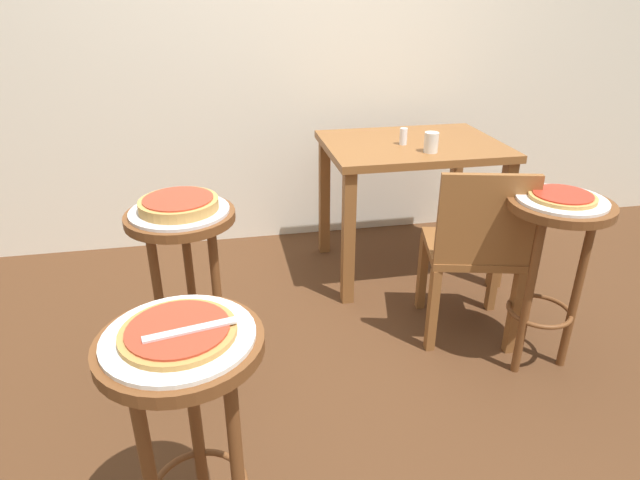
{
  "coord_description": "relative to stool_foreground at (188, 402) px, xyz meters",
  "views": [
    {
      "loc": [
        -0.42,
        -1.7,
        1.53
      ],
      "look_at": [
        -0.08,
        0.05,
        0.68
      ],
      "focal_mm": 30.38,
      "sensor_mm": 36.0,
      "label": 1
    }
  ],
  "objects": [
    {
      "name": "stool_middle",
      "position": [
        1.44,
        0.65,
        0.0
      ],
      "size": [
        0.41,
        0.41,
        0.76
      ],
      "color": "brown",
      "rests_on": "ground_plane"
    },
    {
      "name": "wooden_chair",
      "position": [
        1.22,
        0.87,
        -0.1
      ],
      "size": [
        0.48,
        0.48,
        0.85
      ],
      "color": "brown",
      "rests_on": "ground_plane"
    },
    {
      "name": "pizza_middle",
      "position": [
        1.44,
        0.65,
        0.22
      ],
      "size": [
        0.26,
        0.26,
        0.02
      ],
      "color": "tan",
      "rests_on": "serving_plate_middle"
    },
    {
      "name": "condiment_shaker",
      "position": [
        1.1,
        1.55,
        0.24
      ],
      "size": [
        0.04,
        0.04,
        0.09
      ],
      "primitive_type": "cylinder",
      "color": "white",
      "rests_on": "dining_table"
    },
    {
      "name": "stool_foreground",
      "position": [
        0.0,
        0.0,
        0.0
      ],
      "size": [
        0.41,
        0.41,
        0.76
      ],
      "color": "brown",
      "rests_on": "ground_plane"
    },
    {
      "name": "pizza_leftside",
      "position": [
        -0.03,
        0.82,
        0.23
      ],
      "size": [
        0.29,
        0.29,
        0.05
      ],
      "color": "tan",
      "rests_on": "serving_plate_leftside"
    },
    {
      "name": "pizza_foreground",
      "position": [
        -0.0,
        -0.0,
        0.22
      ],
      "size": [
        0.28,
        0.28,
        0.02
      ],
      "color": "#B78442",
      "rests_on": "serving_plate_foreground"
    },
    {
      "name": "serving_plate_leftside",
      "position": [
        -0.03,
        0.82,
        0.2
      ],
      "size": [
        0.37,
        0.37,
        0.01
      ],
      "primitive_type": "cylinder",
      "color": "silver",
      "rests_on": "stool_leftside"
    },
    {
      "name": "serving_plate_middle",
      "position": [
        1.44,
        0.65,
        0.2
      ],
      "size": [
        0.35,
        0.35,
        0.01
      ],
      "primitive_type": "cylinder",
      "color": "silver",
      "rests_on": "stool_middle"
    },
    {
      "name": "stool_leftside",
      "position": [
        -0.03,
        0.82,
        0.0
      ],
      "size": [
        0.41,
        0.41,
        0.76
      ],
      "color": "brown",
      "rests_on": "ground_plane"
    },
    {
      "name": "ground_plane",
      "position": [
        0.55,
        0.59,
        -0.57
      ],
      "size": [
        6.0,
        6.0,
        0.0
      ],
      "primitive_type": "plane",
      "color": "#4C2D19"
    },
    {
      "name": "pizza_server_knife",
      "position": [
        0.03,
        -0.02,
        0.23
      ],
      "size": [
        0.22,
        0.07,
        0.01
      ],
      "primitive_type": "cube",
      "rotation": [
        0.0,
        0.0,
        0.2
      ],
      "color": "silver",
      "rests_on": "pizza_foreground"
    },
    {
      "name": "cup_near_edge",
      "position": [
        1.19,
        1.39,
        0.25
      ],
      "size": [
        0.07,
        0.07,
        0.1
      ],
      "primitive_type": "cylinder",
      "color": "silver",
      "rests_on": "dining_table"
    },
    {
      "name": "dining_table",
      "position": [
        1.16,
        1.59,
        0.07
      ],
      "size": [
        0.94,
        0.71,
        0.76
      ],
      "color": "brown",
      "rests_on": "ground_plane"
    },
    {
      "name": "serving_plate_foreground",
      "position": [
        0.0,
        -0.0,
        0.2
      ],
      "size": [
        0.37,
        0.37,
        0.01
      ],
      "primitive_type": "cylinder",
      "color": "white",
      "rests_on": "stool_foreground"
    }
  ]
}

